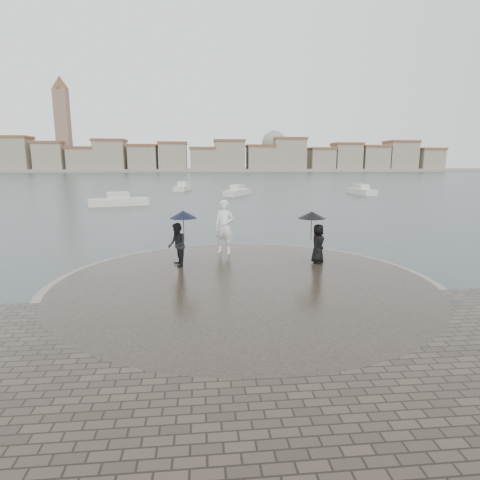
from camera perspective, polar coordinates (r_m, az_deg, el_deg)
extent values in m
plane|color=#2B3835|center=(9.86, 2.85, -13.73)|extent=(400.00, 400.00, 0.00)
cylinder|color=gray|center=(13.04, 0.57, -6.67)|extent=(12.50, 12.50, 0.32)
cylinder|color=#2D261E|center=(13.04, 0.57, -6.58)|extent=(11.90, 11.90, 0.36)
imported|color=white|center=(16.68, -2.25, 1.90)|extent=(0.94, 0.77, 2.23)
imported|color=black|center=(14.75, -8.94, -0.68)|extent=(0.78, 0.91, 1.60)
cylinder|color=black|center=(14.74, -8.01, 1.50)|extent=(0.02, 0.02, 0.90)
cone|color=black|center=(14.66, -8.07, 3.62)|extent=(1.02, 1.02, 0.28)
imported|color=black|center=(15.38, 11.02, -0.51)|extent=(0.79, 0.86, 1.48)
cylinder|color=black|center=(15.30, 10.10, 1.60)|extent=(0.02, 0.02, 0.90)
cone|color=black|center=(15.23, 10.16, 3.53)|extent=(1.09, 1.09, 0.26)
cube|color=gray|center=(171.89, -5.31, 9.85)|extent=(260.00, 20.00, 1.20)
cube|color=gray|center=(183.83, -29.50, 10.41)|extent=(13.00, 10.00, 13.00)
cube|color=brown|center=(184.05, -29.71, 12.58)|extent=(13.60, 10.60, 1.00)
cube|color=gray|center=(178.75, -25.29, 10.48)|extent=(11.00, 10.00, 11.00)
cube|color=brown|center=(178.89, -25.45, 12.39)|extent=(11.60, 10.60, 1.00)
cube|color=gray|center=(175.17, -21.50, 10.44)|extent=(10.00, 10.00, 9.00)
cube|color=brown|center=(175.25, -21.62, 12.07)|extent=(10.60, 10.60, 1.00)
cube|color=gray|center=(172.58, -17.96, 11.17)|extent=(12.00, 10.00, 12.00)
cube|color=brown|center=(172.77, -18.09, 13.32)|extent=(12.60, 10.60, 1.00)
cube|color=gray|center=(170.36, -13.58, 11.07)|extent=(11.00, 10.00, 10.00)
cube|color=brown|center=(170.48, -13.67, 12.91)|extent=(11.60, 10.60, 1.00)
cube|color=gray|center=(169.19, -9.48, 11.39)|extent=(11.00, 10.00, 11.00)
cube|color=brown|center=(169.34, -9.55, 13.42)|extent=(11.60, 10.60, 1.00)
cube|color=gray|center=(168.86, -5.33, 11.15)|extent=(10.00, 10.00, 9.00)
cube|color=brown|center=(168.94, -5.36, 12.85)|extent=(10.60, 10.60, 1.00)
cube|color=gray|center=(169.31, -1.53, 11.70)|extent=(12.00, 10.00, 12.00)
cube|color=brown|center=(169.51, -1.54, 13.90)|extent=(12.60, 10.60, 1.00)
cube|color=gray|center=(170.75, 2.91, 11.35)|extent=(11.00, 10.00, 10.00)
cube|color=brown|center=(170.86, 2.93, 13.20)|extent=(11.60, 10.60, 1.00)
cube|color=gray|center=(172.95, 6.93, 11.78)|extent=(13.00, 10.00, 13.00)
cube|color=brown|center=(173.19, 6.99, 14.10)|extent=(13.60, 10.60, 1.00)
cube|color=gray|center=(176.49, 11.44, 10.98)|extent=(10.00, 10.00, 9.00)
cube|color=brown|center=(176.57, 11.51, 12.60)|extent=(10.60, 10.60, 1.00)
cube|color=gray|center=(180.00, 14.87, 11.15)|extent=(11.00, 10.00, 11.00)
cube|color=brown|center=(180.15, 14.97, 13.06)|extent=(11.60, 10.60, 1.00)
cube|color=gray|center=(184.50, 18.42, 10.79)|extent=(11.00, 10.00, 10.00)
cube|color=brown|center=(184.61, 18.52, 12.50)|extent=(11.60, 10.60, 1.00)
cube|color=gray|center=(189.66, 21.81, 10.87)|extent=(12.00, 10.00, 12.00)
cube|color=brown|center=(189.84, 21.95, 12.82)|extent=(12.60, 10.60, 1.00)
cube|color=gray|center=(195.91, 25.21, 10.15)|extent=(10.00, 10.00, 9.00)
cube|color=brown|center=(195.99, 25.33, 11.61)|extent=(10.60, 10.60, 1.00)
cube|color=#846654|center=(179.46, -23.81, 13.96)|extent=(5.00, 5.00, 32.00)
cone|color=brown|center=(181.63, -24.29, 19.77)|extent=(6.80, 6.80, 5.00)
sphere|color=gray|center=(173.88, 4.84, 13.63)|extent=(10.00, 10.00, 10.00)
cube|color=beige|center=(59.04, -8.11, 7.19)|extent=(2.58, 5.70, 0.90)
cube|color=beige|center=(59.00, -8.13, 7.77)|extent=(1.55, 2.19, 0.90)
cube|color=beige|center=(50.58, -0.39, 6.67)|extent=(3.92, 5.63, 0.90)
cube|color=beige|center=(50.54, -0.39, 7.35)|extent=(1.98, 2.33, 0.90)
cube|color=beige|center=(40.15, -16.89, 5.05)|extent=(5.73, 3.12, 0.90)
cube|color=beige|center=(40.09, -16.94, 5.90)|extent=(2.26, 1.73, 0.90)
cube|color=beige|center=(54.41, 16.83, 6.51)|extent=(2.16, 5.64, 0.90)
cube|color=beige|center=(54.37, 16.86, 7.14)|extent=(1.40, 2.11, 0.90)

